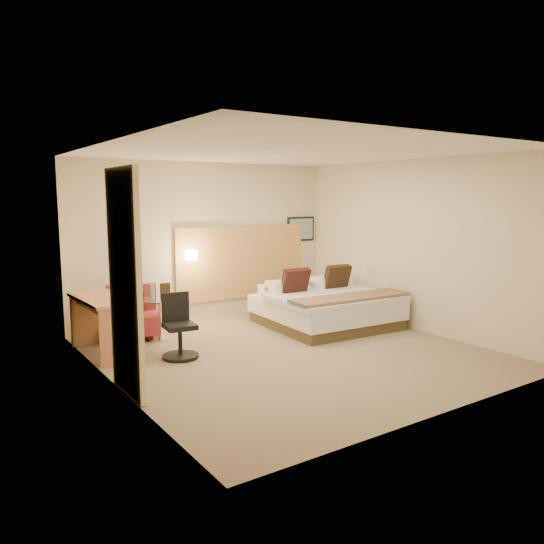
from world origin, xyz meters
TOP-DOWN VIEW (x-y plane):
  - floor at (0.00, 0.00)m, footprint 4.80×5.00m
  - ceiling at (0.00, 0.00)m, footprint 4.80×5.00m
  - wall_back at (0.00, 2.51)m, footprint 4.80×0.02m
  - wall_front at (0.00, -2.51)m, footprint 4.80×0.02m
  - wall_left at (-2.41, 0.00)m, footprint 0.02×5.00m
  - wall_right at (2.41, 0.00)m, footprint 0.02×5.00m
  - headboard_panel at (0.70, 2.47)m, footprint 2.60×0.04m
  - art_frame at (2.02, 2.48)m, footprint 0.62×0.03m
  - art_canvas at (2.02, 2.46)m, footprint 0.54×0.01m
  - lamp_arm at (-0.35, 2.42)m, footprint 0.02×0.12m
  - lamp_shade at (-0.35, 2.36)m, footprint 0.15×0.15m
  - curtain at (-2.36, -0.25)m, footprint 0.06×0.90m
  - bottle_a at (-1.31, 1.70)m, footprint 0.07×0.07m
  - menu_folder at (-1.14, 1.63)m, footprint 0.15×0.07m
  - bed at (1.39, 0.95)m, footprint 2.06×2.02m
  - lounge_chair at (-1.52, 1.99)m, footprint 0.89×0.82m
  - side_table at (-1.22, 1.66)m, footprint 0.59×0.59m
  - desk at (-2.11, 1.39)m, footprint 0.64×1.28m
  - desk_chair at (-1.36, 0.66)m, footprint 0.53×0.53m

SIDE VIEW (x-z plane):
  - floor at x=0.00m, z-range -0.02..0.00m
  - bed at x=1.39m, z-range -0.17..0.79m
  - lounge_chair at x=-1.52m, z-range -0.08..0.71m
  - side_table at x=-1.22m, z-range 0.04..0.64m
  - desk_chair at x=-1.36m, z-range -0.07..0.77m
  - desk at x=-2.11m, z-range 0.22..1.00m
  - bottle_a at x=-1.31m, z-range 0.61..0.83m
  - menu_folder at x=-1.14m, z-range 0.61..0.85m
  - headboard_panel at x=0.70m, z-range 0.30..1.60m
  - lamp_arm at x=-0.35m, z-range 1.14..1.16m
  - lamp_shade at x=-0.35m, z-range 1.07..1.22m
  - curtain at x=-2.36m, z-range 0.01..2.43m
  - wall_back at x=0.00m, z-range 0.00..2.70m
  - wall_front at x=0.00m, z-range 0.00..2.70m
  - wall_left at x=-2.41m, z-range 0.00..2.70m
  - wall_right at x=2.41m, z-range 0.00..2.70m
  - art_frame at x=2.02m, z-range 1.27..1.73m
  - art_canvas at x=2.02m, z-range 1.30..1.70m
  - ceiling at x=0.00m, z-range 2.70..2.72m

